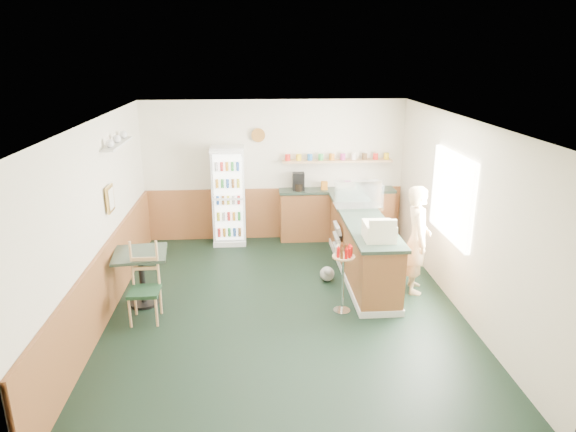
{
  "coord_description": "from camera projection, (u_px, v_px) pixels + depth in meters",
  "views": [
    {
      "loc": [
        -0.4,
        -6.68,
        3.57
      ],
      "look_at": [
        0.1,
        0.6,
        1.2
      ],
      "focal_mm": 32.0,
      "sensor_mm": 36.0,
      "label": 1
    }
  ],
  "objects": [
    {
      "name": "service_counter",
      "position": [
        362.0,
        248.0,
        8.43
      ],
      "size": [
        0.68,
        3.01,
        1.01
      ],
      "color": "brown",
      "rests_on": "ground"
    },
    {
      "name": "newspaper_rack",
      "position": [
        337.0,
        240.0,
        8.7
      ],
      "size": [
        0.09,
        0.47,
        0.55
      ],
      "color": "black",
      "rests_on": "ground"
    },
    {
      "name": "condiment_stand",
      "position": [
        343.0,
        267.0,
        7.15
      ],
      "size": [
        0.32,
        0.32,
        0.99
      ],
      "rotation": [
        0.0,
        0.0,
        -0.15
      ],
      "color": "silver",
      "rests_on": "ground"
    },
    {
      "name": "display_case",
      "position": [
        358.0,
        195.0,
        8.64
      ],
      "size": [
        0.79,
        0.41,
        0.45
      ],
      "color": "silver",
      "rests_on": "service_counter"
    },
    {
      "name": "cafe_chair",
      "position": [
        145.0,
        280.0,
        7.02
      ],
      "size": [
        0.41,
        0.41,
        1.1
      ],
      "rotation": [
        0.0,
        0.0,
        0.01
      ],
      "color": "#15311D",
      "rests_on": "ground"
    },
    {
      "name": "dog_doorstop",
      "position": [
        327.0,
        273.0,
        8.27
      ],
      "size": [
        0.24,
        0.31,
        0.29
      ],
      "rotation": [
        0.0,
        0.0,
        0.25
      ],
      "color": "#999993",
      "rests_on": "ground"
    },
    {
      "name": "ground",
      "position": [
        284.0,
        307.0,
        7.47
      ],
      "size": [
        6.0,
        6.0,
        0.0
      ],
      "primitive_type": "plane",
      "color": "black",
      "rests_on": "ground"
    },
    {
      "name": "back_counter",
      "position": [
        336.0,
        212.0,
        10.03
      ],
      "size": [
        2.24,
        0.42,
        1.69
      ],
      "color": "brown",
      "rests_on": "ground"
    },
    {
      "name": "cash_register",
      "position": [
        379.0,
        231.0,
        7.24
      ],
      "size": [
        0.43,
        0.45,
        0.24
      ],
      "primitive_type": "cube",
      "rotation": [
        0.0,
        0.0,
        -0.02
      ],
      "color": "#EEE6C5",
      "rests_on": "service_counter"
    },
    {
      "name": "shopkeeper",
      "position": [
        417.0,
        240.0,
        7.76
      ],
      "size": [
        0.49,
        0.62,
        1.67
      ],
      "primitive_type": "imported",
      "rotation": [
        0.0,
        0.0,
        1.4
      ],
      "color": "tan",
      "rests_on": "ground"
    },
    {
      "name": "room_envelope",
      "position": [
        266.0,
        193.0,
        7.68
      ],
      "size": [
        5.04,
        6.02,
        2.72
      ],
      "color": "beige",
      "rests_on": "ground"
    },
    {
      "name": "drinks_fridge",
      "position": [
        229.0,
        196.0,
        9.72
      ],
      "size": [
        0.62,
        0.53,
        1.87
      ],
      "color": "white",
      "rests_on": "ground"
    },
    {
      "name": "cafe_table",
      "position": [
        141.0,
        268.0,
        7.39
      ],
      "size": [
        0.82,
        0.82,
        0.81
      ],
      "rotation": [
        0.0,
        0.0,
        0.12
      ],
      "color": "black",
      "rests_on": "ground"
    }
  ]
}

